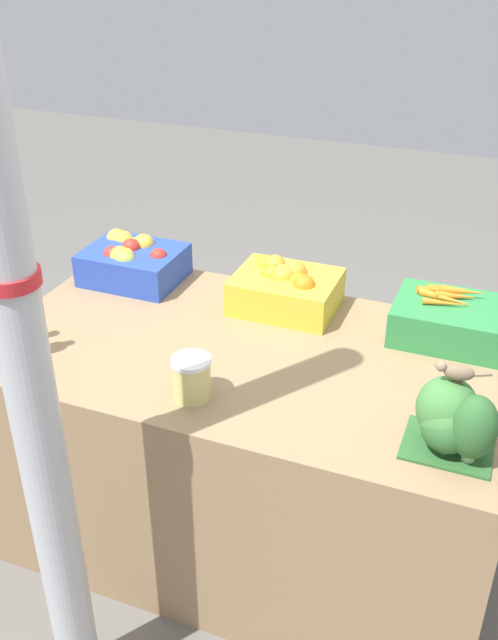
{
  "coord_description": "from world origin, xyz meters",
  "views": [
    {
      "loc": [
        0.68,
        -1.72,
        1.92
      ],
      "look_at": [
        0.0,
        0.0,
        0.86
      ],
      "focal_mm": 40.0,
      "sensor_mm": 36.0,
      "label": 1
    }
  ],
  "objects_px": {
    "carrot_crate": "(449,320)",
    "pickle_jar": "(192,378)",
    "apple_crate": "(133,261)",
    "orange_crate": "(285,287)",
    "juice_bottle_cloudy": "(22,328)",
    "sparrow_bird": "(457,372)",
    "support_pole": "(19,327)",
    "broccoli_pile": "(453,421)"
  },
  "relations": [
    {
      "from": "carrot_crate",
      "to": "pickle_jar",
      "type": "bearing_deg",
      "value": -136.11
    },
    {
      "from": "apple_crate",
      "to": "orange_crate",
      "type": "xyz_separation_m",
      "value": [
        0.58,
        0.0,
        0.0
      ]
    },
    {
      "from": "juice_bottle_cloudy",
      "to": "sparrow_bird",
      "type": "distance_m",
      "value": 1.24
    },
    {
      "from": "support_pole",
      "to": "juice_bottle_cloudy",
      "type": "xyz_separation_m",
      "value": [
        -0.37,
        0.42,
        -0.31
      ]
    },
    {
      "from": "carrot_crate",
      "to": "broccoli_pile",
      "type": "relative_size",
      "value": 1.54
    },
    {
      "from": "carrot_crate",
      "to": "pickle_jar",
      "type": "xyz_separation_m",
      "value": [
        -0.61,
        -0.58,
        -0.0
      ]
    },
    {
      "from": "apple_crate",
      "to": "broccoli_pile",
      "type": "xyz_separation_m",
      "value": [
        1.2,
        -0.56,
        0.02
      ]
    },
    {
      "from": "carrot_crate",
      "to": "pickle_jar",
      "type": "relative_size",
      "value": 2.76
    },
    {
      "from": "juice_bottle_cloudy",
      "to": "pickle_jar",
      "type": "xyz_separation_m",
      "value": [
        0.55,
        -0.01,
        -0.03
      ]
    },
    {
      "from": "support_pole",
      "to": "pickle_jar",
      "type": "xyz_separation_m",
      "value": [
        0.18,
        0.42,
        -0.35
      ]
    },
    {
      "from": "pickle_jar",
      "to": "sparrow_bird",
      "type": "bearing_deg",
      "value": 3.69
    },
    {
      "from": "support_pole",
      "to": "carrot_crate",
      "type": "height_order",
      "value": "support_pole"
    },
    {
      "from": "carrot_crate",
      "to": "pickle_jar",
      "type": "height_order",
      "value": "carrot_crate"
    },
    {
      "from": "support_pole",
      "to": "sparrow_bird",
      "type": "bearing_deg",
      "value": 28.12
    },
    {
      "from": "support_pole",
      "to": "broccoli_pile",
      "type": "distance_m",
      "value": 1.03
    },
    {
      "from": "orange_crate",
      "to": "support_pole",
      "type": "bearing_deg",
      "value": -104.01
    },
    {
      "from": "juice_bottle_cloudy",
      "to": "sparrow_bird",
      "type": "height_order",
      "value": "sparrow_bird"
    },
    {
      "from": "juice_bottle_cloudy",
      "to": "pickle_jar",
      "type": "distance_m",
      "value": 0.55
    },
    {
      "from": "juice_bottle_cloudy",
      "to": "carrot_crate",
      "type": "bearing_deg",
      "value": 26.47
    },
    {
      "from": "carrot_crate",
      "to": "sparrow_bird",
      "type": "distance_m",
      "value": 0.57
    },
    {
      "from": "orange_crate",
      "to": "carrot_crate",
      "type": "xyz_separation_m",
      "value": [
        0.54,
        -0.0,
        -0.01
      ]
    },
    {
      "from": "apple_crate",
      "to": "sparrow_bird",
      "type": "xyz_separation_m",
      "value": [
        1.19,
        -0.54,
        0.15
      ]
    },
    {
      "from": "orange_crate",
      "to": "pickle_jar",
      "type": "bearing_deg",
      "value": -96.39
    },
    {
      "from": "orange_crate",
      "to": "broccoli_pile",
      "type": "xyz_separation_m",
      "value": [
        0.62,
        -0.56,
        0.02
      ]
    },
    {
      "from": "pickle_jar",
      "to": "orange_crate",
      "type": "bearing_deg",
      "value": 83.61
    },
    {
      "from": "sparrow_bird",
      "to": "broccoli_pile",
      "type": "bearing_deg",
      "value": 107.5
    },
    {
      "from": "orange_crate",
      "to": "sparrow_bird",
      "type": "bearing_deg",
      "value": -41.53
    },
    {
      "from": "apple_crate",
      "to": "support_pole",
      "type": "bearing_deg",
      "value": -71.78
    },
    {
      "from": "broccoli_pile",
      "to": "apple_crate",
      "type": "bearing_deg",
      "value": 155.04
    },
    {
      "from": "support_pole",
      "to": "pickle_jar",
      "type": "relative_size",
      "value": 19.03
    },
    {
      "from": "support_pole",
      "to": "orange_crate",
      "type": "relative_size",
      "value": 6.91
    },
    {
      "from": "broccoli_pile",
      "to": "juice_bottle_cloudy",
      "type": "xyz_separation_m",
      "value": [
        -1.24,
        -0.02,
        0.0
      ]
    },
    {
      "from": "orange_crate",
      "to": "carrot_crate",
      "type": "distance_m",
      "value": 0.54
    },
    {
      "from": "support_pole",
      "to": "pickle_jar",
      "type": "height_order",
      "value": "support_pole"
    },
    {
      "from": "juice_bottle_cloudy",
      "to": "support_pole",
      "type": "bearing_deg",
      "value": -48.88
    },
    {
      "from": "support_pole",
      "to": "pickle_jar",
      "type": "distance_m",
      "value": 0.57
    },
    {
      "from": "apple_crate",
      "to": "pickle_jar",
      "type": "relative_size",
      "value": 2.76
    },
    {
      "from": "broccoli_pile",
      "to": "sparrow_bird",
      "type": "relative_size",
      "value": 1.62
    },
    {
      "from": "carrot_crate",
      "to": "juice_bottle_cloudy",
      "type": "relative_size",
      "value": 1.48
    },
    {
      "from": "support_pole",
      "to": "broccoli_pile",
      "type": "bearing_deg",
      "value": 26.81
    },
    {
      "from": "carrot_crate",
      "to": "sparrow_bird",
      "type": "bearing_deg",
      "value": -82.44
    },
    {
      "from": "apple_crate",
      "to": "carrot_crate",
      "type": "xyz_separation_m",
      "value": [
        1.12,
        -0.0,
        -0.01
      ]
    }
  ]
}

